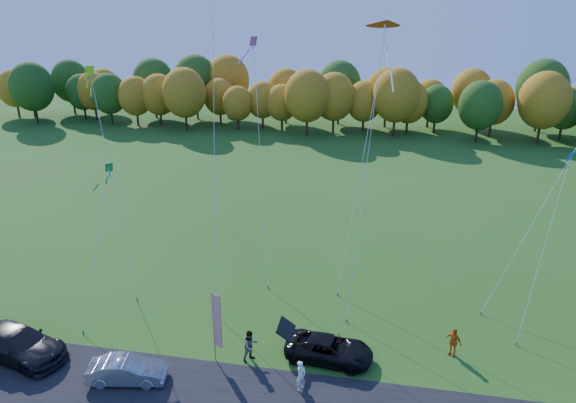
% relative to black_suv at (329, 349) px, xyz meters
% --- Properties ---
extents(ground, '(160.00, 160.00, 0.00)m').
position_rel_black_suv_xyz_m(ground, '(-3.35, -0.38, -0.67)').
color(ground, '#215115').
extents(tree_line, '(116.00, 12.00, 10.00)m').
position_rel_black_suv_xyz_m(tree_line, '(-3.35, 54.62, -0.67)').
color(tree_line, '#1E4711').
rests_on(tree_line, ground).
extents(black_suv, '(5.01, 2.67, 1.34)m').
position_rel_black_suv_xyz_m(black_suv, '(0.00, 0.00, 0.00)').
color(black_suv, black).
rests_on(black_suv, ground).
extents(silver_sedan, '(4.22, 2.10, 1.33)m').
position_rel_black_suv_xyz_m(silver_sedan, '(-10.09, -3.69, -0.00)').
color(silver_sedan, '#ABAAAF').
rests_on(silver_sedan, ground).
extents(dark_truck_a, '(6.35, 3.69, 1.73)m').
position_rel_black_suv_xyz_m(dark_truck_a, '(-17.00, -2.94, 0.20)').
color(dark_truck_a, black).
rests_on(dark_truck_a, ground).
extents(person_tailgate_a, '(0.61, 0.71, 1.66)m').
position_rel_black_suv_xyz_m(person_tailgate_a, '(-1.14, -2.62, 0.16)').
color(person_tailgate_a, white).
rests_on(person_tailgate_a, ground).
extents(person_tailgate_b, '(1.11, 1.13, 1.84)m').
position_rel_black_suv_xyz_m(person_tailgate_b, '(-4.22, -0.85, 0.25)').
color(person_tailgate_b, gray).
rests_on(person_tailgate_b, ground).
extents(person_east, '(1.04, 0.90, 1.68)m').
position_rel_black_suv_xyz_m(person_east, '(6.73, 1.69, 0.17)').
color(person_east, orange).
rests_on(person_east, ground).
extents(feather_flag, '(0.54, 0.25, 4.32)m').
position_rel_black_suv_xyz_m(feather_flag, '(-5.94, -1.28, 1.98)').
color(feather_flag, '#999999').
rests_on(feather_flag, ground).
extents(kite_delta_blue, '(3.68, 11.16, 26.15)m').
position_rel_black_suv_xyz_m(kite_delta_blue, '(-8.73, 8.32, 12.19)').
color(kite_delta_blue, '#4C3F33').
rests_on(kite_delta_blue, ground).
extents(kite_parafoil_orange, '(5.76, 13.74, 31.69)m').
position_rel_black_suv_xyz_m(kite_parafoil_orange, '(1.81, 13.34, 15.00)').
color(kite_parafoil_orange, '#4C3F33').
rests_on(kite_parafoil_orange, ground).
extents(kite_delta_red, '(2.35, 8.56, 18.59)m').
position_rel_black_suv_xyz_m(kite_delta_red, '(1.31, 7.82, 8.83)').
color(kite_delta_red, '#4C3F33').
rests_on(kite_delta_red, ground).
extents(kite_parafoil_rainbow, '(9.17, 6.65, 16.06)m').
position_rel_black_suv_xyz_m(kite_parafoil_rainbow, '(12.84, 9.20, 7.21)').
color(kite_parafoil_rainbow, '#4C3F33').
rests_on(kite_parafoil_rainbow, ground).
extents(kite_diamond_yellow, '(4.91, 5.67, 14.94)m').
position_rel_black_suv_xyz_m(kite_diamond_yellow, '(-15.34, 6.21, 6.56)').
color(kite_diamond_yellow, '#4C3F33').
rests_on(kite_diamond_yellow, ground).
extents(kite_diamond_green, '(1.04, 6.33, 9.22)m').
position_rel_black_suv_xyz_m(kite_diamond_green, '(-14.85, 2.69, 3.97)').
color(kite_diamond_green, '#4C3F33').
rests_on(kite_diamond_green, ground).
extents(kite_diamond_pink, '(3.14, 8.03, 16.61)m').
position_rel_black_suv_xyz_m(kite_diamond_pink, '(-6.24, 10.50, 7.41)').
color(kite_diamond_pink, '#4C3F33').
rests_on(kite_diamond_pink, ground).
extents(kite_diamond_blue_low, '(3.05, 5.27, 10.70)m').
position_rel_black_suv_xyz_m(kite_diamond_blue_low, '(11.73, 5.58, 4.45)').
color(kite_diamond_blue_low, '#4C3F33').
rests_on(kite_diamond_blue_low, ground).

